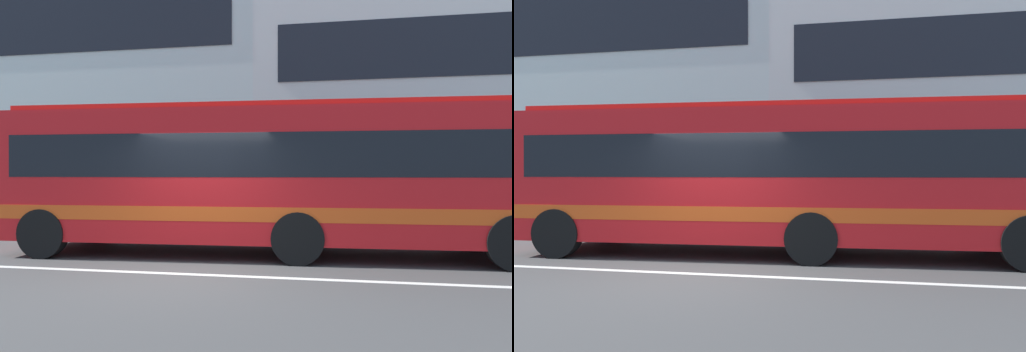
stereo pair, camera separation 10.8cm
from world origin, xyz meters
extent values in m
plane|color=#434241|center=(0.00, 0.00, 0.00)|extent=(160.00, 160.00, 0.00)
cube|color=silver|center=(0.00, 0.00, 0.00)|extent=(60.00, 0.16, 0.01)
cube|color=silver|center=(-10.77, 15.07, 6.83)|extent=(20.04, 10.42, 13.67)
cube|color=black|center=(-10.77, 9.85, 7.93)|extent=(18.44, 0.04, 2.73)
cube|color=red|center=(1.07, 2.29, 1.67)|extent=(11.07, 2.97, 2.65)
cube|color=black|center=(1.07, 2.29, 2.07)|extent=(10.41, 2.96, 0.85)
cube|color=#DD4D16|center=(1.07, 2.29, 0.95)|extent=(10.85, 2.98, 0.28)
cube|color=red|center=(1.07, 2.29, 3.06)|extent=(10.61, 2.55, 0.12)
cube|color=black|center=(-4.42, 2.07, 2.07)|extent=(0.12, 2.11, 0.93)
cylinder|color=black|center=(-3.36, 0.95, 0.50)|extent=(1.01, 0.32, 1.00)
cylinder|color=black|center=(-3.46, 3.26, 0.50)|extent=(1.01, 0.32, 1.00)
cylinder|color=black|center=(1.79, 1.17, 0.50)|extent=(1.01, 0.32, 1.00)
cylinder|color=black|center=(1.70, 3.48, 0.50)|extent=(1.01, 0.32, 1.00)
cylinder|color=black|center=(5.51, 3.64, 0.50)|extent=(1.01, 0.32, 1.00)
camera|label=1|loc=(2.67, -7.83, 1.74)|focal=33.80mm
camera|label=2|loc=(2.78, -7.81, 1.74)|focal=33.80mm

